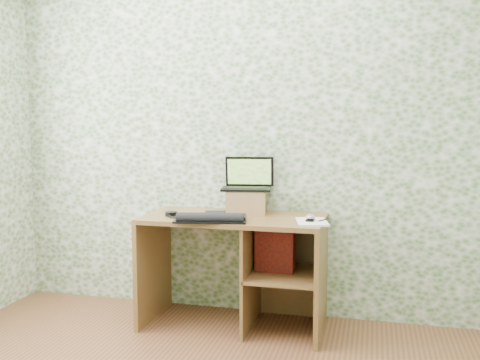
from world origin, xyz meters
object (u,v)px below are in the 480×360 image
(riser, at_px, (246,202))
(keyboard, at_px, (213,218))
(notepad, at_px, (312,222))
(desk, at_px, (246,255))
(laptop, at_px, (248,182))

(riser, relative_size, keyboard, 0.57)
(notepad, bearing_deg, desk, 149.59)
(desk, relative_size, keyboard, 2.59)
(keyboard, bearing_deg, desk, 45.15)
(desk, bearing_deg, notepad, -17.34)
(keyboard, bearing_deg, notepad, -1.63)
(desk, xyz_separation_m, notepad, (0.46, -0.14, 0.28))
(laptop, height_order, keyboard, laptop)
(desk, height_order, laptop, laptop)
(laptop, bearing_deg, keyboard, -118.10)
(laptop, bearing_deg, notepad, -40.15)
(riser, xyz_separation_m, laptop, (-0.00, 0.04, 0.13))
(riser, height_order, keyboard, riser)
(desk, bearing_deg, riser, 102.84)
(keyboard, xyz_separation_m, notepad, (0.62, 0.09, -0.02))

